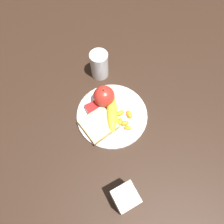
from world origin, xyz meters
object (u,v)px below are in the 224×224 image
at_px(banana, 112,110).
at_px(bread_slice, 99,125).
at_px(juice_glass, 99,65).
at_px(condiment_caddy, 125,198).
at_px(jam_packet, 92,108).
at_px(fork, 115,116).
at_px(plate, 112,115).
at_px(apple, 103,97).

bearing_deg(banana, bread_slice, -160.19).
bearing_deg(bread_slice, juice_glass, 62.09).
height_order(bread_slice, condiment_caddy, condiment_caddy).
height_order(banana, jam_packet, banana).
bearing_deg(jam_packet, condiment_caddy, -98.55).
relative_size(banana, jam_packet, 3.42).
relative_size(bread_slice, fork, 0.63).
xyz_separation_m(juice_glass, banana, (-0.04, -0.18, -0.02)).
height_order(juice_glass, banana, juice_glass).
xyz_separation_m(fork, condiment_caddy, (-0.10, -0.25, 0.03)).
height_order(plate, jam_packet, jam_packet).
bearing_deg(apple, banana, -80.50).
xyz_separation_m(bread_slice, jam_packet, (0.01, 0.07, -0.00)).
height_order(banana, bread_slice, banana).
relative_size(jam_packet, condiment_caddy, 0.47).
distance_m(fork, jam_packet, 0.09).
distance_m(plate, jam_packet, 0.08).
xyz_separation_m(juice_glass, jam_packet, (-0.10, -0.13, -0.03)).
bearing_deg(jam_packet, banana, -38.77).
height_order(juice_glass, apple, juice_glass).
height_order(plate, banana, banana).
relative_size(apple, bread_slice, 0.71).
height_order(bread_slice, jam_packet, same).
bearing_deg(fork, banana, -90.52).
bearing_deg(bread_slice, plate, 15.45).
xyz_separation_m(plate, apple, (-0.00, 0.06, 0.04)).
xyz_separation_m(banana, jam_packet, (-0.06, 0.05, -0.01)).
distance_m(plate, bread_slice, 0.06).
xyz_separation_m(apple, banana, (0.01, -0.05, -0.02)).
distance_m(juice_glass, fork, 0.20).
xyz_separation_m(apple, fork, (0.01, -0.07, -0.04)).
xyz_separation_m(banana, fork, (0.00, -0.02, -0.02)).
height_order(apple, condiment_caddy, apple).
bearing_deg(condiment_caddy, fork, 67.49).
distance_m(apple, condiment_caddy, 0.34).
xyz_separation_m(plate, jam_packet, (-0.05, 0.05, 0.01)).
bearing_deg(juice_glass, plate, -104.04).
height_order(apple, fork, apple).
bearing_deg(apple, juice_glass, 67.97).
distance_m(banana, condiment_caddy, 0.29).
distance_m(juice_glass, condiment_caddy, 0.47).
xyz_separation_m(banana, bread_slice, (-0.06, -0.02, -0.01)).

